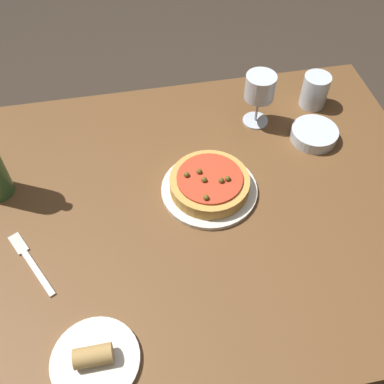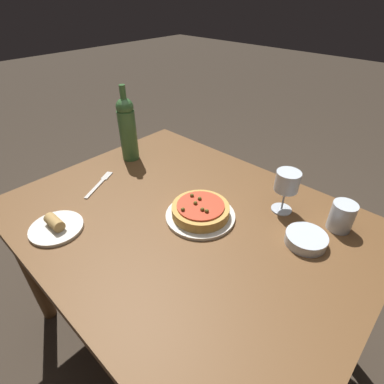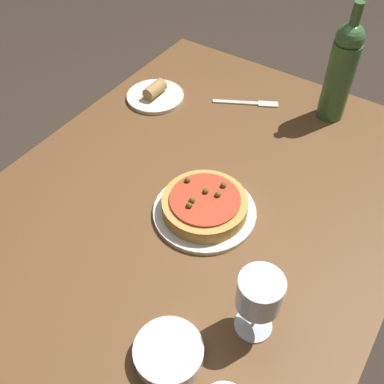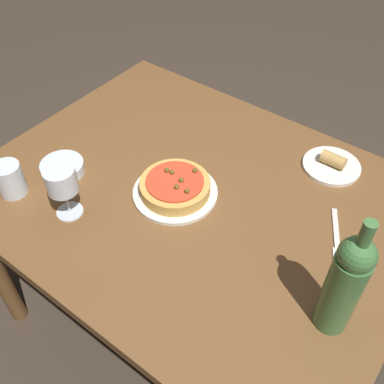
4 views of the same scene
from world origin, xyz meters
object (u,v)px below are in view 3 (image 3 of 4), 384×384
Objects in this scene: dinner_plate at (205,212)px; side_bowl at (169,353)px; wine_glass at (260,295)px; dining_table at (200,218)px; wine_bottle at (341,70)px; pizza at (205,204)px; fork at (250,103)px; side_plate at (155,95)px.

side_bowl is (0.33, 0.13, 0.01)m from dinner_plate.
wine_glass is 0.20m from side_bowl.
dining_table is 7.76× the size of wine_glass.
wine_bottle is at bearing -169.70° from wine_glass.
side_bowl reaches higher than dining_table.
wine_bottle is (-0.52, 0.10, 0.12)m from pizza.
dining_table is 6.73× the size of fork.
wine_glass is at bearing 49.66° from dining_table.
wine_bottle is 1.92× the size of side_plate.
side_plate is at bearing -129.43° from dinner_plate.
dining_table is 0.44m from side_plate.
side_plate is at bearing -128.50° from dining_table.
side_plate reaches higher than fork.
wine_bottle reaches higher than wine_glass.
dining_table is at bearing -136.57° from dinner_plate.
dining_table is at bearing -106.70° from fork.
pizza is at bearing -129.17° from wine_glass.
wine_glass is (0.19, 0.23, 0.08)m from pizza.
side_bowl is (0.33, 0.13, -0.02)m from pizza.
side_plate is at bearing -129.33° from wine_glass.
pizza is 0.35m from side_bowl.
wine_bottle is 0.54m from side_plate.
pizza is 0.49m from side_plate.
wine_bottle is (-0.48, 0.14, 0.23)m from dining_table.
dining_table is 6.17× the size of pizza.
wine_bottle reaches higher than side_bowl.
fork is (-0.44, -0.12, -0.00)m from dinner_plate.
pizza is 0.55m from wine_bottle.
fork is at bearing -164.98° from pizza.
wine_bottle is at bearing 169.04° from pizza.
wine_glass is 0.73m from fork.
wine_glass is at bearing 10.30° from wine_bottle.
wine_glass is 0.87× the size of fork.
wine_glass is (0.23, 0.27, 0.20)m from dining_table.
wine_bottle is (-0.71, -0.13, 0.03)m from wine_glass.
dining_table is 7.07× the size of side_plate.
dinner_plate is 0.46m from fork.
dining_table is at bearing -16.12° from wine_bottle.
wine_glass is at bearing -89.03° from fork.
wine_bottle reaches higher than dining_table.
side_plate is at bearing -65.68° from wine_bottle.
side_bowl reaches higher than dinner_plate.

